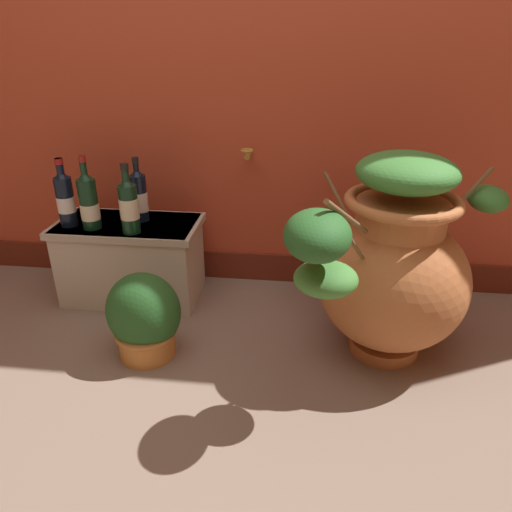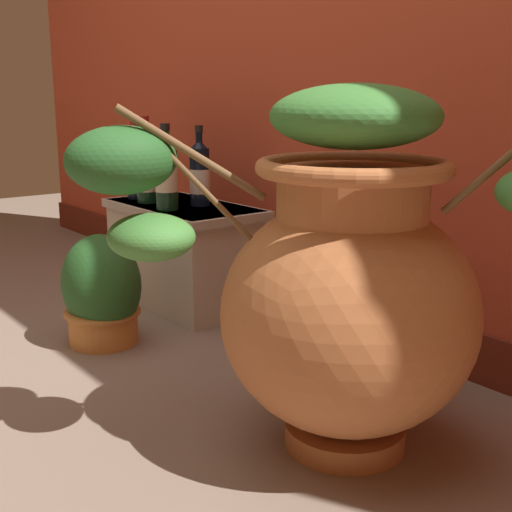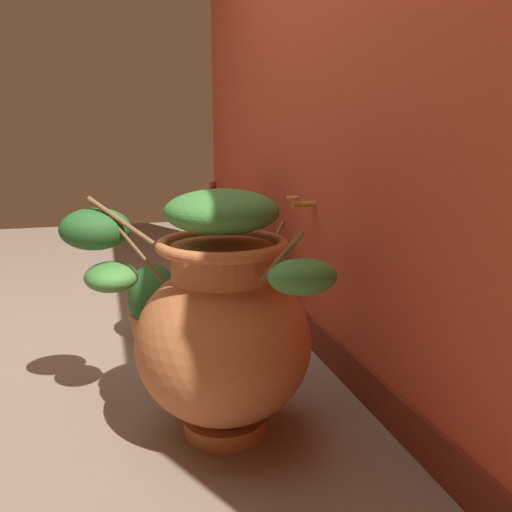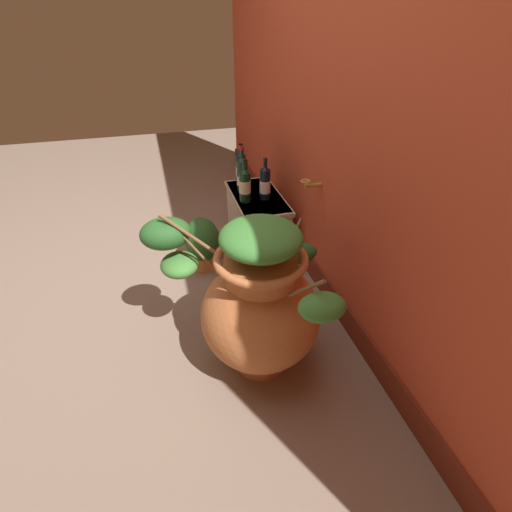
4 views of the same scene
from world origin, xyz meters
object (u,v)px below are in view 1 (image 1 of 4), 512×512
Objects in this scene: wine_bottle_left at (65,197)px; wine_bottle_back at (89,201)px; wine_bottle_right at (139,195)px; terracotta_urn at (391,266)px; wine_bottle_middle at (129,204)px; potted_shrub at (144,318)px.

wine_bottle_back is at bearing -8.67° from wine_bottle_left.
wine_bottle_right is 0.21m from wine_bottle_back.
wine_bottle_left is at bearing 171.33° from wine_bottle_back.
wine_bottle_right is (-1.05, 0.34, 0.11)m from terracotta_urn.
terracotta_urn is at bearing -10.57° from wine_bottle_back.
wine_bottle_middle reaches higher than wine_bottle_right.
wine_bottle_back reaches higher than potted_shrub.
wine_bottle_right is (0.29, 0.10, -0.01)m from wine_bottle_left.
potted_shrub is at bearing -66.60° from wine_bottle_middle.
terracotta_urn is at bearing 7.96° from potted_shrub.
wine_bottle_right is at bearing 107.57° from potted_shrub.
potted_shrub is at bearing -40.28° from wine_bottle_left.
terracotta_urn is at bearing -18.12° from wine_bottle_right.
wine_bottle_left is 0.30m from wine_bottle_middle.
wine_bottle_left reaches higher than potted_shrub.
wine_bottle_left is at bearing 139.72° from potted_shrub.
wine_bottle_left is 0.86× the size of potted_shrub.
wine_bottle_left is at bearing 171.56° from wine_bottle_middle.
potted_shrub is (0.33, -0.35, -0.33)m from wine_bottle_back.
wine_bottle_middle is at bearing -87.28° from wine_bottle_right.
wine_bottle_right is 0.59m from potted_shrub.
terracotta_urn is 2.93× the size of wine_bottle_middle.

